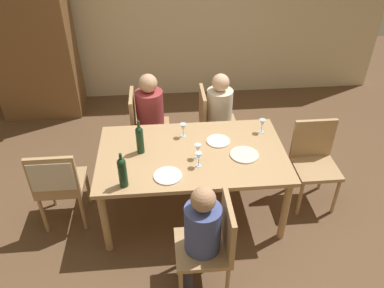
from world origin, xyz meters
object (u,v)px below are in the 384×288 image
at_px(wine_glass_far, 262,123).
at_px(dinner_plate_host, 168,176).
at_px(chair_near, 213,241).
at_px(person_man_bearded, 152,113).
at_px(wine_bottle_tall_green, 140,139).
at_px(wine_bottle_dark_red, 122,171).
at_px(dinner_plate_guest_right, 244,155).
at_px(armoire_cabinet, 31,41).
at_px(person_man_guest, 199,233).
at_px(chair_far_left, 144,123).
at_px(person_woman_host, 221,111).
at_px(dinner_plate_guest_left, 218,141).
at_px(wine_glass_centre, 199,157).
at_px(chair_left_end, 57,181).
at_px(wine_glass_near_left, 183,128).
at_px(chair_far_right, 212,120).
at_px(chair_right_end, 314,157).
at_px(wine_glass_near_right, 198,148).
at_px(dining_table, 192,159).

relative_size(wine_glass_far, dinner_plate_host, 0.58).
bearing_deg(chair_near, person_man_bearded, 14.30).
bearing_deg(wine_bottle_tall_green, wine_glass_far, 11.01).
distance_m(wine_bottle_dark_red, dinner_plate_guest_right, 1.18).
xyz_separation_m(wine_bottle_dark_red, dinner_plate_host, (0.38, 0.09, -0.15)).
relative_size(person_man_bearded, dinner_plate_host, 4.53).
distance_m(armoire_cabinet, dinner_plate_host, 3.18).
bearing_deg(person_man_guest, chair_far_left, 14.32).
bearing_deg(wine_glass_far, person_woman_host, 117.08).
bearing_deg(armoire_cabinet, wine_bottle_tall_green, -55.87).
distance_m(person_man_bearded, wine_bottle_tall_green, 0.90).
relative_size(dinner_plate_guest_left, dinner_plate_guest_right, 0.86).
bearing_deg(wine_glass_centre, person_woman_host, 70.85).
relative_size(chair_far_left, dinner_plate_host, 3.59).
height_order(person_man_guest, wine_glass_far, person_man_guest).
bearing_deg(armoire_cabinet, chair_near, -56.89).
bearing_deg(chair_left_end, dinner_plate_host, -11.54).
bearing_deg(person_woman_host, chair_near, -10.67).
distance_m(chair_left_end, person_woman_host, 2.01).
distance_m(person_man_bearded, dinner_plate_guest_left, 1.01).
xyz_separation_m(chair_left_end, dinner_plate_guest_right, (1.78, 0.03, 0.16)).
height_order(wine_glass_far, dinner_plate_guest_left, wine_glass_far).
height_order(chair_far_left, dinner_plate_host, chair_far_left).
relative_size(wine_glass_near_left, wine_glass_centre, 1.00).
distance_m(chair_far_right, chair_far_left, 0.82).
distance_m(chair_right_end, person_woman_host, 1.20).
bearing_deg(chair_right_end, person_woman_host, -44.33).
height_order(chair_near, wine_glass_near_right, chair_near).
relative_size(dining_table, person_man_guest, 1.65).
distance_m(dining_table, wine_bottle_tall_green, 0.54).
distance_m(wine_bottle_tall_green, dinner_plate_host, 0.48).
distance_m(person_man_guest, wine_glass_centre, 0.74).
bearing_deg(wine_glass_near_right, wine_bottle_tall_green, 165.70).
bearing_deg(person_man_guest, chair_left_end, 57.72).
bearing_deg(wine_glass_centre, person_man_bearded, 110.49).
bearing_deg(dinner_plate_guest_left, wine_glass_near_left, 159.81).
xyz_separation_m(person_man_guest, dinner_plate_guest_right, (0.52, 0.83, 0.12)).
distance_m(person_man_bearded, dinner_plate_host, 1.27).
xyz_separation_m(armoire_cabinet, dinner_plate_guest_left, (2.29, -2.13, -0.34)).
bearing_deg(person_man_bearded, chair_left_end, -40.91).
distance_m(chair_far_left, dinner_plate_guest_left, 1.11).
relative_size(dining_table, wine_glass_near_left, 12.18).
bearing_deg(wine_glass_centre, dinner_plate_host, -156.63).
xyz_separation_m(armoire_cabinet, wine_glass_centre, (2.05, -2.50, -0.24)).
distance_m(person_woman_host, wine_glass_centre, 1.22).
relative_size(person_woman_host, wine_bottle_dark_red, 3.33).
relative_size(chair_left_end, person_woman_host, 0.82).
distance_m(chair_right_end, wine_bottle_tall_green, 1.82).
distance_m(chair_left_end, wine_bottle_tall_green, 0.87).
bearing_deg(wine_bottle_dark_red, wine_glass_near_right, 26.69).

